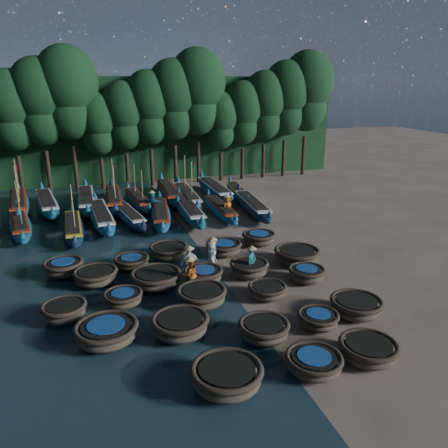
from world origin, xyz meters
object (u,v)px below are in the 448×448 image
object	(u,v)px
coracle_4	(368,350)
fisherman_0	(211,254)
coracle_6	(180,325)
coracle_22	(169,251)
fisherman_1	(251,261)
coracle_10	(64,311)
fisherman_5	(152,203)
coracle_12	(202,296)
coracle_16	(156,278)
coracle_11	(123,298)
long_boat_5	(161,214)
fisherman_3	(213,251)
coracle_13	(267,290)
long_boat_2	(74,228)
coracle_2	(227,376)
coracle_19	(297,255)
long_boat_14	(169,192)
long_boat_15	(187,196)
coracle_17	(203,275)
long_boat_8	(252,206)
long_boat_6	(189,210)
long_boat_4	(129,216)
fisherman_6	(227,206)
long_boat_1	(20,225)
long_boat_3	(102,217)
coracle_15	(96,276)
long_boat_10	(47,203)
long_boat_17	(238,193)
long_boat_16	(215,190)
fisherman_2	(190,273)
coracle_18	(249,268)
long_boat_9	(19,204)
coracle_9	(356,306)
coracle_7	(264,330)
coracle_5	(107,332)
long_boat_7	(221,209)
coracle_14	(307,274)
fisherman_4	(190,261)
coracle_23	(224,248)
long_boat_13	(138,200)
long_boat_11	(87,200)
coracle_20	(63,267)
coracle_24	(259,238)

from	to	relation	value
coracle_4	fisherman_0	bearing A→B (deg)	107.71
coracle_6	coracle_22	world-z (taller)	coracle_6
fisherman_1	coracle_10	bearing A→B (deg)	155.03
fisherman_5	coracle_12	bearing A→B (deg)	121.25
coracle_16	coracle_11	bearing A→B (deg)	-140.63
coracle_10	long_boat_5	xyz separation A→B (m)	(6.33, 12.19, 0.10)
coracle_22	fisherman_3	xyz separation A→B (m)	(2.09, -1.73, 0.38)
coracle_13	long_boat_2	world-z (taller)	long_boat_2
coracle_2	coracle_22	bearing A→B (deg)	88.05
coracle_19	coracle_16	bearing A→B (deg)	-176.74
fisherman_5	fisherman_0	bearing A→B (deg)	129.23
coracle_4	long_boat_2	xyz separation A→B (m)	(-10.04, 17.43, 0.08)
long_boat_14	long_boat_15	distance (m)	2.10
coracle_17	long_boat_8	world-z (taller)	long_boat_8
coracle_19	long_boat_8	size ratio (longest dim) A/B	0.36
long_boat_6	fisherman_1	xyz separation A→B (m)	(0.57, -10.90, 0.35)
long_boat_4	fisherman_6	world-z (taller)	fisherman_6
long_boat_1	long_boat_3	xyz separation A→B (m)	(5.23, 0.01, 0.05)
long_boat_8	fisherman_0	distance (m)	10.74
coracle_15	long_boat_10	bearing A→B (deg)	101.54
long_boat_5	long_boat_17	distance (m)	8.59
long_boat_16	long_boat_17	distance (m)	2.12
coracle_2	coracle_17	xyz separation A→B (m)	(1.38, 7.77, -0.03)
coracle_22	long_boat_1	distance (m)	11.31
fisherman_2	coracle_18	bearing A→B (deg)	178.62
coracle_15	coracle_19	bearing A→B (deg)	-4.06
coracle_6	long_boat_5	world-z (taller)	long_boat_5
long_boat_9	long_boat_15	distance (m)	12.95
coracle_9	coracle_11	distance (m)	10.22
coracle_7	long_boat_17	xyz separation A→B (m)	(6.39, 20.46, 0.06)
coracle_5	long_boat_7	bearing A→B (deg)	57.37
coracle_14	long_boat_5	xyz separation A→B (m)	(-5.14, 12.05, 0.11)
fisherman_4	coracle_23	bearing A→B (deg)	-147.03
long_boat_9	long_boat_13	xyz separation A→B (m)	(8.87, -1.43, -0.10)
long_boat_4	coracle_18	bearing A→B (deg)	-75.77
coracle_7	long_boat_15	size ratio (longest dim) A/B	0.27
long_boat_11	fisherman_3	world-z (taller)	fisherman_3
coracle_5	coracle_16	size ratio (longest dim) A/B	1.11
long_boat_1	coracle_7	bearing A→B (deg)	-66.77
coracle_20	coracle_23	world-z (taller)	coracle_20
coracle_13	long_boat_1	bearing A→B (deg)	131.14
coracle_6	long_boat_17	xyz separation A→B (m)	(9.41, 19.17, 0.02)
coracle_19	long_boat_8	bearing A→B (deg)	82.64
coracle_9	coracle_20	distance (m)	14.51
coracle_23	long_boat_6	size ratio (longest dim) A/B	0.25
long_boat_5	long_boat_17	size ratio (longest dim) A/B	1.07
coracle_24	long_boat_15	world-z (taller)	long_boat_15
coracle_17	coracle_12	bearing A→B (deg)	-107.59
long_boat_1	long_boat_10	distance (m)	5.03
long_boat_8	long_boat_13	distance (m)	9.23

